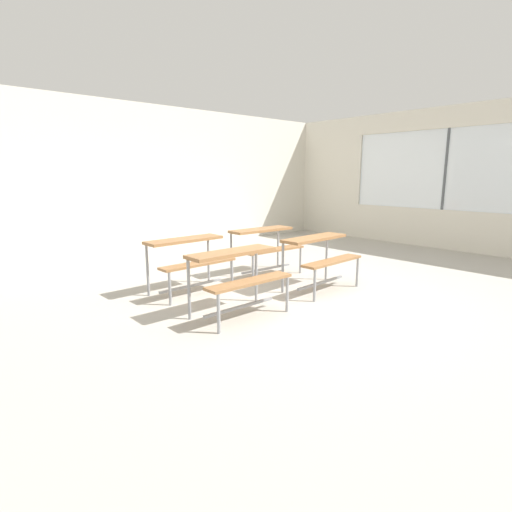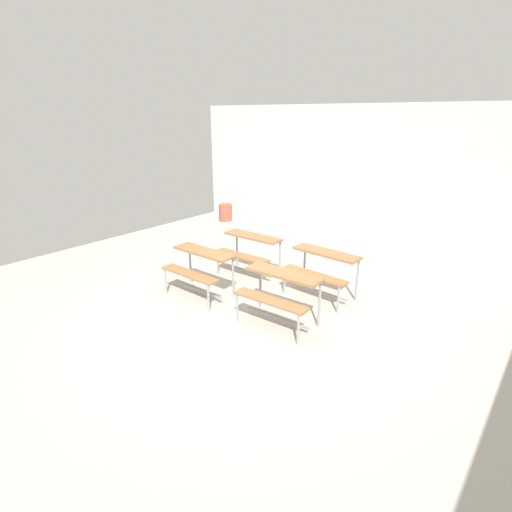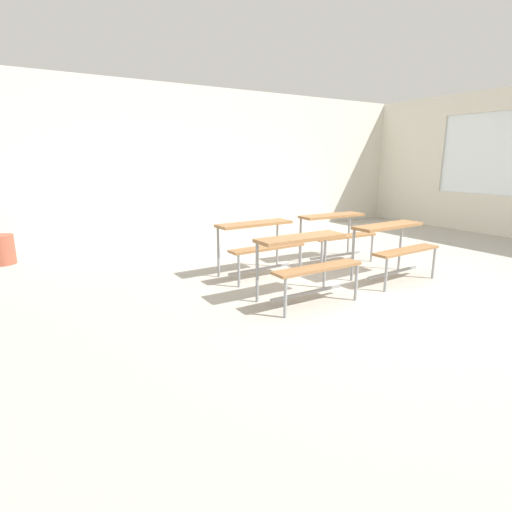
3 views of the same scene
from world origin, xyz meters
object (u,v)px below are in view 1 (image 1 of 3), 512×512
(desk_bench_r1c0, at_px, (189,252))
(desk_bench_r0c1, at_px, (320,250))
(desk_bench_r1c1, at_px, (265,240))
(desk_bench_r0c0, at_px, (238,267))

(desk_bench_r1c0, bearing_deg, desk_bench_r0c1, -38.30)
(desk_bench_r0c1, height_order, desk_bench_r1c1, same)
(desk_bench_r0c0, xyz_separation_m, desk_bench_r1c0, (0.08, 1.14, 0.00))
(desk_bench_r0c1, distance_m, desk_bench_r1c0, 1.81)
(desk_bench_r0c1, bearing_deg, desk_bench_r0c0, 179.64)
(desk_bench_r1c0, bearing_deg, desk_bench_r0c0, -95.34)
(desk_bench_r0c0, bearing_deg, desk_bench_r1c0, 86.17)
(desk_bench_r0c0, relative_size, desk_bench_r1c0, 0.99)
(desk_bench_r0c0, bearing_deg, desk_bench_r0c1, 2.17)
(desk_bench_r1c0, distance_m, desk_bench_r1c1, 1.46)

